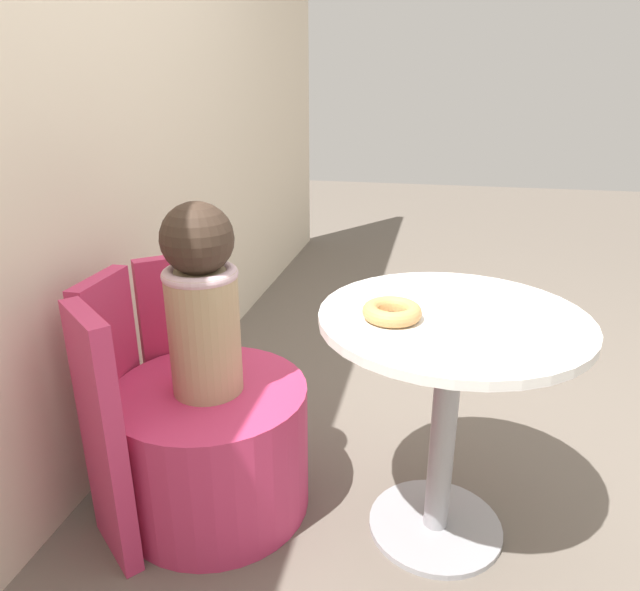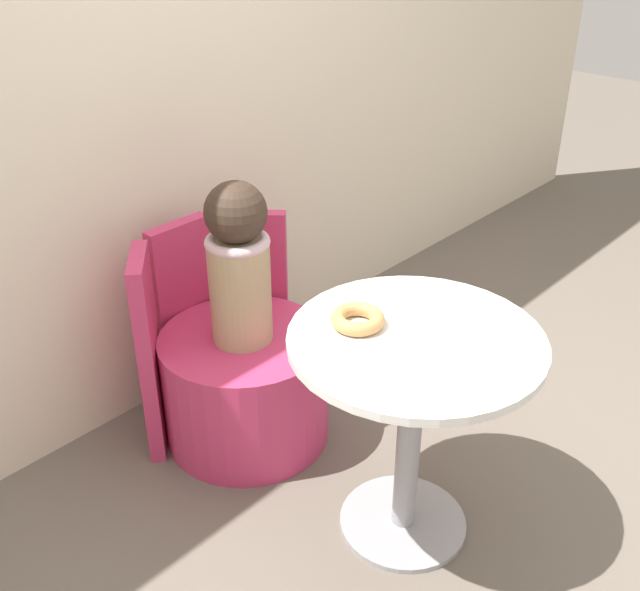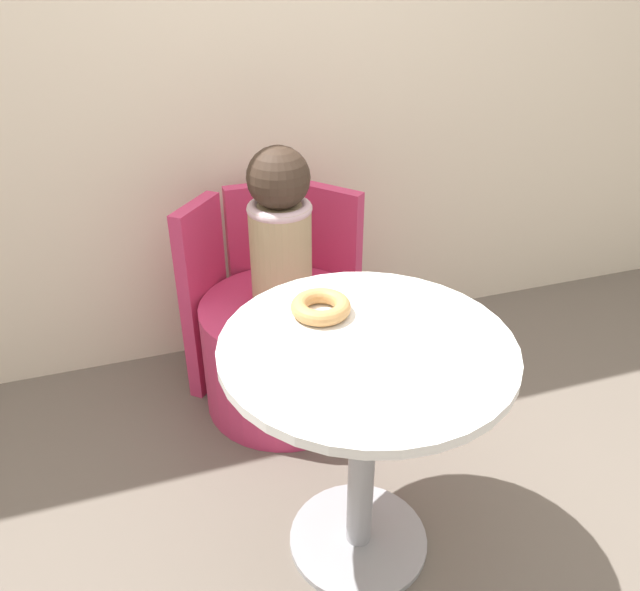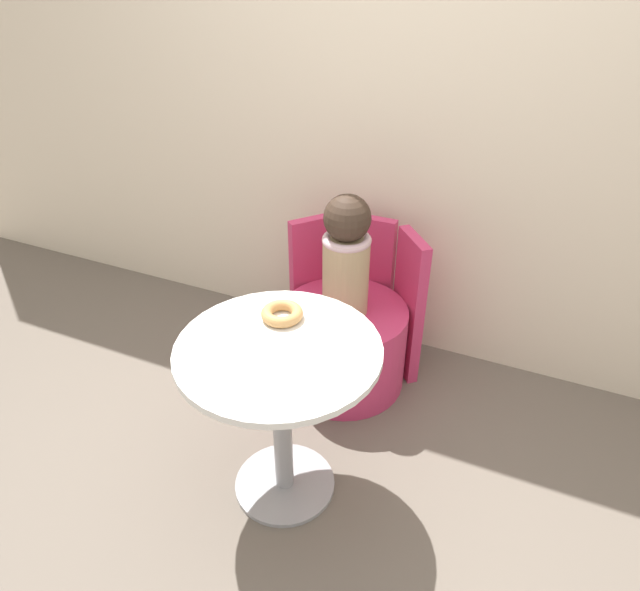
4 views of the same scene
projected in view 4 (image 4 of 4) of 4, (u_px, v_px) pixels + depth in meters
The scene contains 7 objects.
ground_plane at pixel (306, 494), 2.20m from camera, with size 12.00×12.00×0.00m, color #665B51.
back_wall at pixel (415, 106), 2.41m from camera, with size 6.00×0.06×2.40m.
round_table at pixel (280, 387), 1.96m from camera, with size 0.69×0.69×0.68m.
tub_chair at pixel (344, 346), 2.65m from camera, with size 0.57×0.57×0.40m.
booth_backrest at pixel (363, 292), 2.75m from camera, with size 0.67×0.25×0.72m.
child_figure at pixel (346, 255), 2.39m from camera, with size 0.21×0.21×0.55m.
donut at pixel (282, 313), 1.99m from camera, with size 0.15×0.15×0.04m.
Camera 4 is at (0.62, -1.29, 1.84)m, focal length 32.00 mm.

